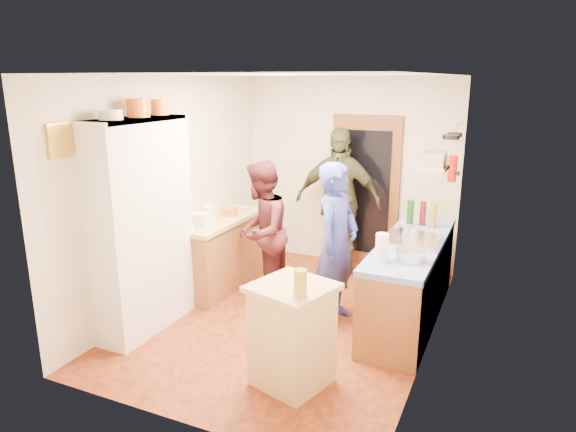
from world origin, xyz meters
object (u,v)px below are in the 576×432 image
Objects in this scene: right_counter_base at (410,283)px; island_base at (292,337)px; person_left at (265,231)px; person_back at (339,201)px; hutch_body at (142,227)px; person_hob at (338,245)px.

island_base is (-0.67, -1.65, 0.01)m from right_counter_base.
person_back is at bearing 147.25° from person_left.
island_base reaches higher than right_counter_base.
hutch_body is at bearing -45.38° from person_left.
person_left is 1.32m from person_back.
person_left reaches higher than island_base.
island_base is 0.49× the size of person_hob.
person_left is 0.85× the size of person_back.
hutch_body is 1.32× the size of person_left.
hutch_body is at bearing -124.95° from person_back.
hutch_body is 2.90m from right_counter_base.
person_left is at bearing -118.39° from person_back.
person_left is at bearing 55.38° from hutch_body.
island_base is 2.84m from person_back.
person_back is (-1.20, 1.09, 0.56)m from right_counter_base.
person_back reaches higher than right_counter_base.
person_hob is at bearing 27.47° from hutch_body.
right_counter_base is 1.78m from island_base.
right_counter_base is 2.56× the size of island_base.
hutch_body is 1.12× the size of person_back.
right_counter_base is 1.71m from person_back.
hutch_body is at bearing -152.53° from right_counter_base.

